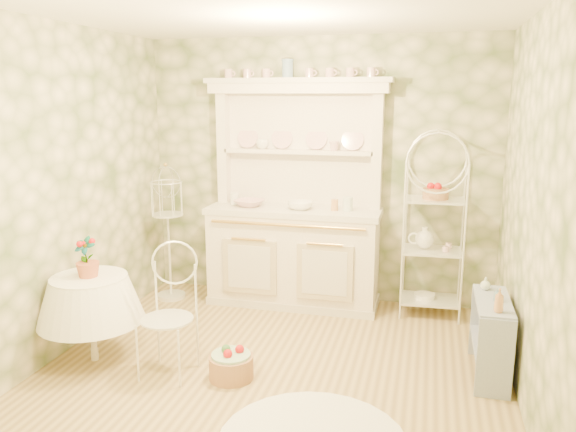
% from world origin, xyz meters
% --- Properties ---
extents(floor, '(3.60, 3.60, 0.00)m').
position_xyz_m(floor, '(0.00, 0.00, 0.00)').
color(floor, tan).
rests_on(floor, ground).
extents(ceiling, '(3.60, 3.60, 0.00)m').
position_xyz_m(ceiling, '(0.00, 0.00, 2.70)').
color(ceiling, white).
rests_on(ceiling, floor).
extents(wall_left, '(3.60, 3.60, 0.00)m').
position_xyz_m(wall_left, '(-1.80, 0.00, 1.35)').
color(wall_left, beige).
rests_on(wall_left, floor).
extents(wall_right, '(3.60, 3.60, 0.00)m').
position_xyz_m(wall_right, '(1.80, 0.00, 1.35)').
color(wall_right, beige).
rests_on(wall_right, floor).
extents(wall_back, '(3.60, 3.60, 0.00)m').
position_xyz_m(wall_back, '(0.00, 1.80, 1.35)').
color(wall_back, beige).
rests_on(wall_back, floor).
extents(wall_front, '(3.60, 3.60, 0.00)m').
position_xyz_m(wall_front, '(0.00, -1.80, 1.35)').
color(wall_front, beige).
rests_on(wall_front, floor).
extents(kitchen_dresser, '(1.87, 0.61, 2.29)m').
position_xyz_m(kitchen_dresser, '(-0.20, 1.52, 1.15)').
color(kitchen_dresser, white).
rests_on(kitchen_dresser, floor).
extents(bakers_rack, '(0.59, 0.43, 1.84)m').
position_xyz_m(bakers_rack, '(1.18, 1.55, 0.92)').
color(bakers_rack, white).
rests_on(bakers_rack, floor).
extents(side_shelf, '(0.27, 0.67, 0.56)m').
position_xyz_m(side_shelf, '(1.63, 0.38, 0.28)').
color(side_shelf, '#97A2C0').
rests_on(side_shelf, floor).
extents(round_table, '(0.87, 0.87, 0.76)m').
position_xyz_m(round_table, '(-1.47, -0.14, 0.38)').
color(round_table, white).
rests_on(round_table, floor).
extents(cafe_chair, '(0.50, 0.50, 0.86)m').
position_xyz_m(cafe_chair, '(-0.77, -0.21, 0.43)').
color(cafe_chair, white).
rests_on(cafe_chair, floor).
extents(birdcage_stand, '(0.34, 0.34, 1.36)m').
position_xyz_m(birdcage_stand, '(-1.51, 1.34, 0.68)').
color(birdcage_stand, white).
rests_on(birdcage_stand, floor).
extents(floor_basket, '(0.42, 0.42, 0.21)m').
position_xyz_m(floor_basket, '(-0.28, -0.15, 0.11)').
color(floor_basket, '#AF7D54').
rests_on(floor_basket, floor).
extents(bowl_floral, '(0.36, 0.36, 0.07)m').
position_xyz_m(bowl_floral, '(-0.66, 1.49, 1.02)').
color(bowl_floral, white).
rests_on(bowl_floral, kitchen_dresser).
extents(bowl_white, '(0.28, 0.28, 0.08)m').
position_xyz_m(bowl_white, '(-0.12, 1.46, 1.02)').
color(bowl_white, white).
rests_on(bowl_white, kitchen_dresser).
extents(cup_left, '(0.14, 0.14, 0.10)m').
position_xyz_m(cup_left, '(-0.57, 1.68, 1.61)').
color(cup_left, white).
rests_on(cup_left, kitchen_dresser).
extents(cup_right, '(0.11, 0.11, 0.09)m').
position_xyz_m(cup_right, '(0.17, 1.68, 1.61)').
color(cup_right, white).
rests_on(cup_right, kitchen_dresser).
extents(potted_geranium, '(0.17, 0.12, 0.32)m').
position_xyz_m(potted_geranium, '(-1.48, -0.15, 0.85)').
color(potted_geranium, '#3F7238').
rests_on(potted_geranium, round_table).
extents(bottle_amber, '(0.08, 0.08, 0.17)m').
position_xyz_m(bottle_amber, '(1.63, 0.13, 0.68)').
color(bottle_amber, tan).
rests_on(bottle_amber, side_shelf).
extents(bottle_blue, '(0.05, 0.05, 0.10)m').
position_xyz_m(bottle_blue, '(1.65, 0.37, 0.65)').
color(bottle_blue, '#7495B9').
rests_on(bottle_blue, side_shelf).
extents(bottle_glass, '(0.10, 0.10, 0.10)m').
position_xyz_m(bottle_glass, '(1.59, 0.61, 0.65)').
color(bottle_glass, silver).
rests_on(bottle_glass, side_shelf).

